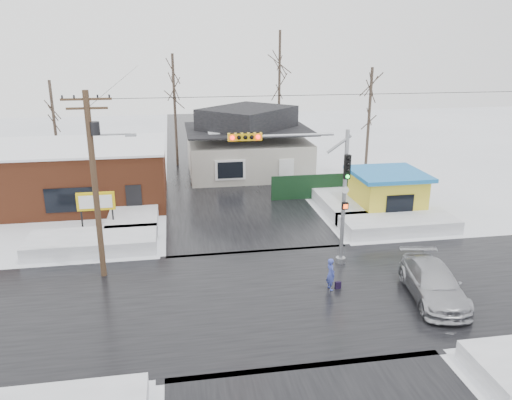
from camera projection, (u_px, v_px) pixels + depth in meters
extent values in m
plane|color=white|center=(277.00, 297.00, 22.59)|extent=(120.00, 120.00, 0.00)
cube|color=black|center=(277.00, 296.00, 22.58)|extent=(10.00, 120.00, 0.02)
cube|color=black|center=(277.00, 296.00, 22.58)|extent=(120.00, 10.00, 0.02)
cube|color=white|center=(92.00, 242.00, 27.62)|extent=(7.00, 3.00, 0.80)
cube|color=white|center=(398.00, 224.00, 30.46)|extent=(7.00, 3.00, 0.80)
cube|color=white|center=(135.00, 211.00, 32.63)|extent=(3.00, 8.00, 0.80)
cube|color=white|center=(340.00, 200.00, 34.84)|extent=(3.00, 8.00, 0.80)
cylinder|color=gray|center=(344.00, 199.00, 24.97)|extent=(0.20, 0.20, 7.00)
cylinder|color=gray|center=(340.00, 260.00, 25.99)|extent=(0.50, 0.50, 0.30)
cylinder|color=gray|center=(287.00, 135.00, 23.48)|extent=(4.60, 0.14, 0.14)
cube|color=gold|center=(245.00, 137.00, 23.17)|extent=(1.60, 0.28, 0.35)
sphere|color=#FF0C0C|center=(232.00, 138.00, 22.92)|extent=(0.20, 0.20, 0.20)
sphere|color=#FF0C0C|center=(258.00, 137.00, 23.11)|extent=(0.20, 0.20, 0.20)
cube|color=black|center=(347.00, 167.00, 24.26)|extent=(0.30, 0.22, 1.20)
sphere|color=#0CE533|center=(348.00, 177.00, 24.27)|extent=(0.18, 0.18, 0.18)
cube|color=black|center=(345.00, 206.00, 24.87)|extent=(0.30, 0.20, 0.35)
cylinder|color=#382619|center=(95.00, 188.00, 23.23)|extent=(0.28, 0.28, 9.00)
cube|color=#382619|center=(86.00, 99.00, 21.98)|extent=(2.20, 0.10, 0.10)
cube|color=#382619|center=(87.00, 108.00, 22.10)|extent=(1.80, 0.10, 0.10)
cylinder|color=black|center=(95.00, 128.00, 22.42)|extent=(0.44, 0.44, 0.60)
cylinder|color=gray|center=(110.00, 135.00, 22.61)|extent=(1.80, 0.08, 0.08)
cube|color=gray|center=(131.00, 135.00, 22.77)|extent=(0.50, 0.22, 0.12)
cube|color=brown|center=(79.00, 175.00, 35.26)|extent=(12.00, 8.00, 4.00)
cube|color=white|center=(76.00, 146.00, 34.63)|extent=(12.20, 8.20, 0.15)
cube|color=black|center=(69.00, 200.00, 31.67)|extent=(3.00, 0.08, 1.60)
cube|color=black|center=(134.00, 201.00, 32.39)|extent=(1.00, 0.08, 2.20)
cylinder|color=black|center=(82.00, 220.00, 29.67)|extent=(0.10, 0.10, 1.80)
cylinder|color=black|center=(113.00, 218.00, 29.95)|extent=(0.10, 0.10, 1.80)
cube|color=gold|center=(96.00, 201.00, 29.47)|extent=(2.20, 0.18, 1.10)
cube|color=white|center=(96.00, 202.00, 29.37)|extent=(1.90, 0.02, 0.80)
cube|color=#BBB5A8|center=(248.00, 156.00, 43.10)|extent=(10.00, 8.00, 3.00)
cube|color=black|center=(248.00, 129.00, 42.37)|extent=(10.40, 8.40, 0.12)
pyramid|color=black|center=(248.00, 118.00, 42.08)|extent=(9.00, 7.00, 1.80)
cube|color=brown|center=(282.00, 114.00, 43.51)|extent=(0.70, 0.70, 1.40)
cube|color=white|center=(230.00, 170.00, 39.01)|extent=(2.40, 0.12, 1.60)
cube|color=yellow|center=(387.00, 195.00, 33.08)|extent=(4.00, 4.00, 2.60)
cube|color=#186AB5|center=(388.00, 174.00, 32.64)|extent=(4.60, 4.60, 0.25)
cube|color=black|center=(400.00, 204.00, 31.17)|extent=(1.80, 0.06, 1.20)
cube|color=black|center=(325.00, 186.00, 36.48)|extent=(8.00, 0.12, 1.80)
cylinder|color=#332821|center=(175.00, 111.00, 44.84)|extent=(0.24, 0.24, 10.00)
cylinder|color=#332821|center=(279.00, 96.00, 47.99)|extent=(0.24, 0.24, 12.00)
cylinder|color=#332821|center=(369.00, 122.00, 41.89)|extent=(0.24, 0.24, 9.00)
cylinder|color=#332821|center=(55.00, 129.00, 41.69)|extent=(0.24, 0.24, 8.00)
imported|color=#3945A0|center=(331.00, 274.00, 23.00)|extent=(0.46, 0.62, 1.55)
imported|color=#A8A9B0|center=(433.00, 283.00, 22.22)|extent=(2.91, 5.40, 1.49)
cube|color=black|center=(338.00, 286.00, 23.23)|extent=(0.29, 0.14, 0.35)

